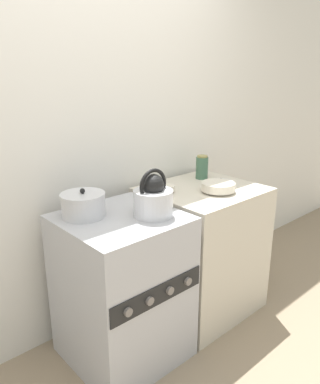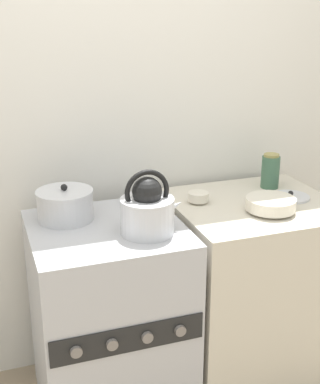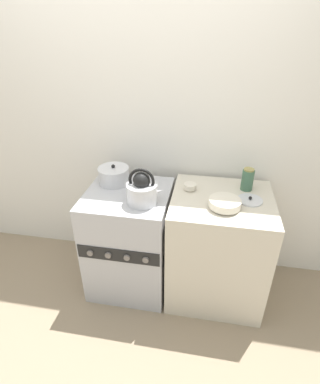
{
  "view_description": "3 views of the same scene",
  "coord_description": "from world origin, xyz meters",
  "px_view_note": "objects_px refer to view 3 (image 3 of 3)",
  "views": [
    {
      "loc": [
        -1.09,
        -1.22,
        1.61
      ],
      "look_at": [
        0.26,
        0.28,
        0.97
      ],
      "focal_mm": 35.0,
      "sensor_mm": 36.0,
      "label": 1
    },
    {
      "loc": [
        -0.45,
        -1.65,
        1.74
      ],
      "look_at": [
        0.25,
        0.35,
        0.99
      ],
      "focal_mm": 50.0,
      "sensor_mm": 36.0,
      "label": 2
    },
    {
      "loc": [
        0.57,
        -1.53,
        1.98
      ],
      "look_at": [
        0.25,
        0.27,
        0.93
      ],
      "focal_mm": 28.0,
      "sensor_mm": 36.0,
      "label": 3
    }
  ],
  "objects_px": {
    "kettle": "(142,190)",
    "loose_pot_lid": "(250,200)",
    "enamel_bowl": "(225,203)",
    "stove": "(130,240)",
    "storage_jar": "(248,179)",
    "small_ceramic_bowl": "(190,186)",
    "cooking_pot": "(114,175)"
  },
  "relations": [
    {
      "from": "cooking_pot",
      "to": "loose_pot_lid",
      "type": "relative_size",
      "value": 1.36
    },
    {
      "from": "cooking_pot",
      "to": "small_ceramic_bowl",
      "type": "distance_m",
      "value": 0.59
    },
    {
      "from": "stove",
      "to": "kettle",
      "type": "distance_m",
      "value": 0.57
    },
    {
      "from": "stove",
      "to": "kettle",
      "type": "relative_size",
      "value": 3.35
    },
    {
      "from": "storage_jar",
      "to": "stove",
      "type": "bearing_deg",
      "value": -167.56
    },
    {
      "from": "stove",
      "to": "cooking_pot",
      "type": "distance_m",
      "value": 0.54
    },
    {
      "from": "kettle",
      "to": "loose_pot_lid",
      "type": "height_order",
      "value": "kettle"
    },
    {
      "from": "stove",
      "to": "storage_jar",
      "type": "xyz_separation_m",
      "value": [
        0.86,
        0.19,
        0.53
      ]
    },
    {
      "from": "stove",
      "to": "kettle",
      "type": "bearing_deg",
      "value": -37.66
    },
    {
      "from": "enamel_bowl",
      "to": "loose_pot_lid",
      "type": "bearing_deg",
      "value": 34.42
    },
    {
      "from": "stove",
      "to": "small_ceramic_bowl",
      "type": "height_order",
      "value": "small_ceramic_bowl"
    },
    {
      "from": "cooking_pot",
      "to": "stove",
      "type": "bearing_deg",
      "value": -44.21
    },
    {
      "from": "cooking_pot",
      "to": "enamel_bowl",
      "type": "distance_m",
      "value": 0.87
    },
    {
      "from": "enamel_bowl",
      "to": "storage_jar",
      "type": "height_order",
      "value": "storage_jar"
    },
    {
      "from": "stove",
      "to": "cooking_pot",
      "type": "relative_size",
      "value": 3.68
    },
    {
      "from": "kettle",
      "to": "enamel_bowl",
      "type": "xyz_separation_m",
      "value": [
        0.56,
        0.02,
        -0.05
      ]
    },
    {
      "from": "loose_pot_lid",
      "to": "small_ceramic_bowl",
      "type": "bearing_deg",
      "value": 169.09
    },
    {
      "from": "stove",
      "to": "cooking_pot",
      "type": "xyz_separation_m",
      "value": [
        -0.14,
        0.14,
        0.5
      ]
    },
    {
      "from": "small_ceramic_bowl",
      "to": "stove",
      "type": "bearing_deg",
      "value": -166.33
    },
    {
      "from": "storage_jar",
      "to": "loose_pot_lid",
      "type": "relative_size",
      "value": 0.96
    },
    {
      "from": "kettle",
      "to": "enamel_bowl",
      "type": "relative_size",
      "value": 1.22
    },
    {
      "from": "small_ceramic_bowl",
      "to": "storage_jar",
      "type": "distance_m",
      "value": 0.42
    },
    {
      "from": "cooking_pot",
      "to": "storage_jar",
      "type": "xyz_separation_m",
      "value": [
        1.0,
        0.05,
        0.03
      ]
    },
    {
      "from": "stove",
      "to": "storage_jar",
      "type": "relative_size",
      "value": 5.22
    },
    {
      "from": "cooking_pot",
      "to": "small_ceramic_bowl",
      "type": "xyz_separation_m",
      "value": [
        0.59,
        -0.03,
        -0.03
      ]
    },
    {
      "from": "loose_pot_lid",
      "to": "stove",
      "type": "bearing_deg",
      "value": -178.19
    },
    {
      "from": "enamel_bowl",
      "to": "small_ceramic_bowl",
      "type": "height_order",
      "value": "enamel_bowl"
    },
    {
      "from": "enamel_bowl",
      "to": "small_ceramic_bowl",
      "type": "relative_size",
      "value": 2.31
    },
    {
      "from": "kettle",
      "to": "enamel_bowl",
      "type": "distance_m",
      "value": 0.56
    },
    {
      "from": "enamel_bowl",
      "to": "loose_pot_lid",
      "type": "height_order",
      "value": "enamel_bowl"
    },
    {
      "from": "stove",
      "to": "storage_jar",
      "type": "height_order",
      "value": "storage_jar"
    },
    {
      "from": "storage_jar",
      "to": "small_ceramic_bowl",
      "type": "bearing_deg",
      "value": -168.93
    }
  ]
}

